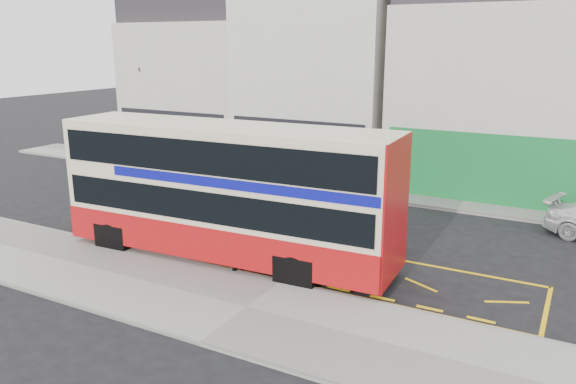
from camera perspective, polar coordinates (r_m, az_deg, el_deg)
The scene contains 14 objects.
ground at distance 17.04m, azimuth -0.03°, elevation -8.99°, with size 120.00×120.00×0.00m, color black.
pavement at distance 15.22m, azimuth -4.24°, elevation -11.80°, with size 40.00×4.00×0.15m, color #989790.
kerb at distance 16.71m, azimuth -0.65°, elevation -9.22°, with size 40.00×0.15×0.15m, color gray.
far_pavement at distance 26.68m, azimuth 11.29°, elevation -0.21°, with size 50.00×3.00×0.15m, color #989790.
road_markings at distance 18.35m, azimuth 2.37°, elevation -7.19°, with size 14.00×3.40×0.01m, color yellow, non-canonical shape.
terrace_far_left at distance 35.56m, azimuth -7.85°, elevation 11.42°, with size 8.00×8.01×10.80m.
terrace_left at distance 31.50m, azimuth 4.24°, elevation 11.99°, with size 8.00×8.01×11.80m.
terrace_green_shop at distance 29.01m, azimuth 20.93°, elevation 10.33°, with size 9.00×8.01×11.30m.
double_decker_bus at distance 18.02m, azimuth -6.17°, elevation 0.15°, with size 11.25×3.07×4.45m.
bus_stop_post at distance 16.76m, azimuth -5.40°, elevation -1.74°, with size 0.83×0.15×3.32m.
car_silver at distance 27.26m, azimuth -2.48°, elevation 1.65°, with size 1.55×3.86×1.31m, color #A7A7AB.
car_grey at distance 25.69m, azimuth 2.51°, elevation 0.96°, with size 1.52×4.35×1.43m, color #3B3D43.
street_tree_left at distance 34.49m, azimuth -13.18°, elevation 11.10°, with size 3.28×3.28×7.09m.
street_tree_right at distance 26.46m, azimuth 20.66°, elevation 7.70°, with size 2.73×2.73×5.89m.
Camera 1 is at (7.41, -13.70, 6.91)m, focal length 35.00 mm.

